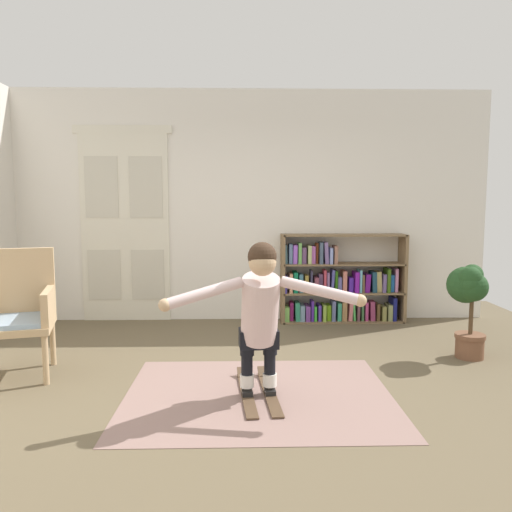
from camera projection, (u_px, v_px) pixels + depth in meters
The scene contains 9 objects.
ground_plane at pixel (257, 396), 3.90m from camera, with size 7.20×7.20×0.00m, color brown.
back_wall at pixel (251, 206), 6.32m from camera, with size 6.00×0.10×2.90m, color silver.
double_door at pixel (125, 224), 6.25m from camera, with size 1.22×0.05×2.45m.
rug at pixel (258, 395), 3.91m from camera, with size 2.09×1.66×0.01m, color gray.
bookshelf at pixel (338, 284), 6.25m from camera, with size 1.55×0.30×1.11m.
wicker_chair at pixel (16, 309), 4.33m from camera, with size 0.73×0.73×1.10m.
potted_plant at pixel (469, 295), 4.76m from camera, with size 0.38×0.41×0.92m.
skis_pair at pixel (258, 391), 3.94m from camera, with size 0.35×0.94×0.07m.
person_skier at pixel (260, 308), 3.70m from camera, with size 1.46×0.62×1.16m.
Camera 1 is at (-0.10, -3.75, 1.53)m, focal length 34.86 mm.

